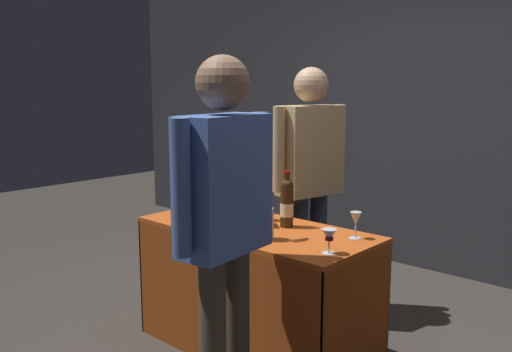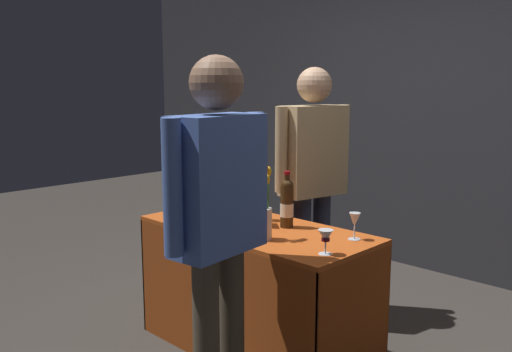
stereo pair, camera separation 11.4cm
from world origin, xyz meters
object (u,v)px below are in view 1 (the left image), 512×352
wine_glass_near_vendor (235,216)px  vendor_presenter (310,168)px  tasting_table (256,267)px  taster_foreground_right (224,211)px  display_bottle_0 (258,200)px  wine_glass_near_taster (329,236)px  flower_vase (266,216)px  wine_glass_mid (356,220)px  featured_wine_bottle (287,202)px

wine_glass_near_vendor → vendor_presenter: size_ratio=0.08×
tasting_table → wine_glass_near_vendor: (0.02, -0.19, 0.35)m
taster_foreground_right → display_bottle_0: bearing=26.2°
vendor_presenter → wine_glass_near_taster: bearing=53.9°
display_bottle_0 → wine_glass_near_vendor: display_bottle_0 is taller
display_bottle_0 → flower_vase: 0.42m
wine_glass_mid → flower_vase: size_ratio=0.35×
wine_glass_near_taster → vendor_presenter: vendor_presenter is taller
wine_glass_near_taster → wine_glass_near_vendor: bearing=-174.9°
flower_vase → taster_foreground_right: size_ratio=0.24×
featured_wine_bottle → taster_foreground_right: bearing=-70.8°
vendor_presenter → flower_vase: bearing=33.1°
wine_glass_mid → wine_glass_near_taster: 0.32m
wine_glass_mid → flower_vase: 0.48m
taster_foreground_right → wine_glass_near_vendor: bearing=33.3°
featured_wine_bottle → taster_foreground_right: size_ratio=0.19×
tasting_table → featured_wine_bottle: size_ratio=4.29×
featured_wine_bottle → vendor_presenter: size_ratio=0.19×
featured_wine_bottle → taster_foreground_right: (0.27, -0.77, 0.13)m
display_bottle_0 → wine_glass_mid: bearing=4.4°
featured_wine_bottle → taster_foreground_right: 0.83m
tasting_table → wine_glass_mid: size_ratio=9.67×
display_bottle_0 → flower_vase: flower_vase is taller
tasting_table → wine_glass_near_vendor: wine_glass_near_vendor is taller
featured_wine_bottle → wine_glass_near_vendor: (-0.12, -0.31, -0.04)m
wine_glass_near_taster → tasting_table: bearing=167.3°
featured_wine_bottle → wine_glass_near_vendor: featured_wine_bottle is taller
tasting_table → featured_wine_bottle: bearing=42.2°
display_bottle_0 → vendor_presenter: (-0.00, 0.52, 0.14)m
wine_glass_near_vendor → flower_vase: bearing=9.3°
wine_glass_near_taster → flower_vase: flower_vase is taller
featured_wine_bottle → wine_glass_near_vendor: 0.33m
display_bottle_0 → wine_glass_near_taster: (0.70, -0.26, -0.04)m
flower_vase → vendor_presenter: bearing=111.0°
wine_glass_near_vendor → taster_foreground_right: bearing=-50.2°
tasting_table → taster_foreground_right: (0.40, -0.65, 0.52)m
wine_glass_near_vendor → flower_vase: flower_vase is taller
tasting_table → wine_glass_mid: wine_glass_mid is taller
vendor_presenter → featured_wine_bottle: bearing=35.6°
tasting_table → wine_glass_mid: 0.68m
tasting_table → flower_vase: (0.21, -0.16, 0.38)m
display_bottle_0 → vendor_presenter: vendor_presenter is taller
tasting_table → taster_foreground_right: bearing=-58.4°
tasting_table → featured_wine_bottle: featured_wine_bottle is taller
wine_glass_near_vendor → wine_glass_near_taster: wine_glass_near_vendor is taller
wine_glass_near_vendor → wine_glass_mid: size_ratio=0.93×
featured_wine_bottle → wine_glass_mid: featured_wine_bottle is taller
tasting_table → display_bottle_0: display_bottle_0 is taller
vendor_presenter → tasting_table: bearing=20.8°
wine_glass_near_taster → flower_vase: (-0.39, -0.02, 0.04)m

